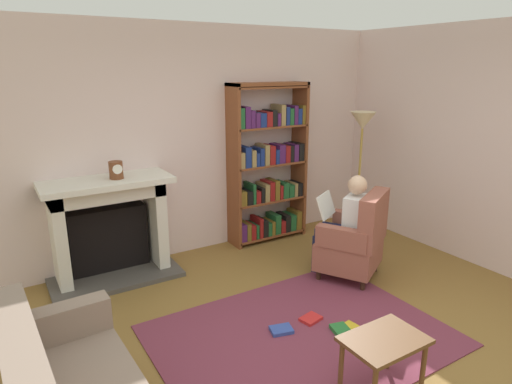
% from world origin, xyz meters
% --- Properties ---
extents(ground, '(14.00, 14.00, 0.00)m').
position_xyz_m(ground, '(0.00, 0.00, 0.00)').
color(ground, olive).
extents(back_wall, '(5.60, 0.10, 2.70)m').
position_xyz_m(back_wall, '(0.00, 2.55, 1.35)').
color(back_wall, beige).
rests_on(back_wall, ground).
extents(side_wall_right, '(0.10, 5.20, 2.70)m').
position_xyz_m(side_wall_right, '(2.65, 1.25, 1.35)').
color(side_wall_right, beige).
rests_on(side_wall_right, ground).
extents(area_rug, '(2.40, 1.80, 0.01)m').
position_xyz_m(area_rug, '(0.00, 0.30, 0.01)').
color(area_rug, brown).
rests_on(area_rug, ground).
extents(fireplace, '(1.34, 0.64, 1.11)m').
position_xyz_m(fireplace, '(-1.07, 2.30, 0.59)').
color(fireplace, '#4C4742').
rests_on(fireplace, ground).
extents(mantel_clock, '(0.14, 0.14, 0.18)m').
position_xyz_m(mantel_clock, '(-0.97, 2.20, 1.20)').
color(mantel_clock, brown).
rests_on(mantel_clock, fireplace).
extents(bookshelf, '(1.04, 0.32, 2.03)m').
position_xyz_m(bookshelf, '(0.99, 2.33, 0.99)').
color(bookshelf, brown).
rests_on(bookshelf, ground).
extents(armchair_reading, '(0.86, 0.86, 0.97)m').
position_xyz_m(armchair_reading, '(1.16, 0.89, 0.42)').
color(armchair_reading, '#331E14').
rests_on(armchair_reading, ground).
extents(seated_reader, '(0.54, 0.59, 1.14)m').
position_xyz_m(seated_reader, '(1.10, 0.99, 0.62)').
color(seated_reader, white).
rests_on(seated_reader, ground).
extents(side_table, '(0.56, 0.39, 0.44)m').
position_xyz_m(side_table, '(0.06, -0.53, 0.37)').
color(side_table, brown).
rests_on(side_table, ground).
extents(scattered_books, '(0.74, 0.60, 0.04)m').
position_xyz_m(scattered_books, '(0.25, 0.22, 0.03)').
color(scattered_books, red).
rests_on(scattered_books, area_rug).
extents(floor_lamp, '(0.32, 0.32, 1.67)m').
position_xyz_m(floor_lamp, '(2.01, 1.75, 1.42)').
color(floor_lamp, '#B7933F').
rests_on(floor_lamp, ground).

